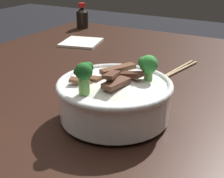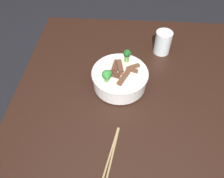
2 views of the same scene
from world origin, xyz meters
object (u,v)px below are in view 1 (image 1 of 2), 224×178
at_px(rice_bowl, 115,95).
at_px(folded_napkin, 81,42).
at_px(chopsticks_pair, 175,72).
at_px(soy_sauce_bottle, 82,17).

height_order(rice_bowl, folded_napkin, rice_bowl).
height_order(rice_bowl, chopsticks_pair, rice_bowl).
relative_size(rice_bowl, chopsticks_pair, 1.00).
distance_m(rice_bowl, soy_sauce_bottle, 0.85).
relative_size(chopsticks_pair, folded_napkin, 1.67).
bearing_deg(folded_napkin, soy_sauce_bottle, 33.35).
bearing_deg(rice_bowl, chopsticks_pair, -2.63).
height_order(rice_bowl, soy_sauce_bottle, rice_bowl).
relative_size(rice_bowl, soy_sauce_bottle, 2.11).
bearing_deg(soy_sauce_bottle, folded_napkin, -146.65).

